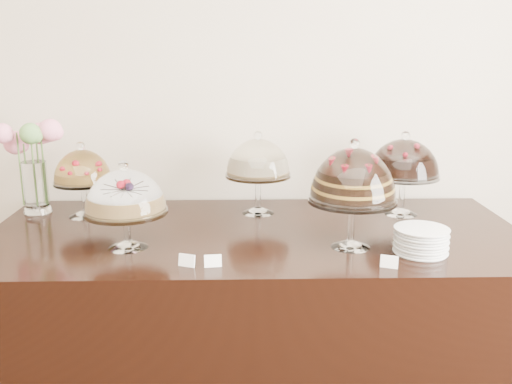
{
  "coord_description": "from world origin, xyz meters",
  "views": [
    {
      "loc": [
        0.2,
        0.21,
        1.64
      ],
      "look_at": [
        0.25,
        2.4,
        1.08
      ],
      "focal_mm": 40.0,
      "sensor_mm": 36.0,
      "label": 1
    }
  ],
  "objects_px": {
    "display_counter": "(256,330)",
    "flower_vase": "(31,155)",
    "cake_stand_dark_choco": "(404,161)",
    "cake_stand_choco_layer": "(353,179)",
    "cake_stand_cheesecake": "(258,161)",
    "plate_stack": "(421,241)",
    "cake_stand_fruit_tart": "(82,171)",
    "cake_stand_sugar_sponge": "(125,196)"
  },
  "relations": [
    {
      "from": "display_counter",
      "to": "flower_vase",
      "type": "bearing_deg",
      "value": 162.78
    },
    {
      "from": "cake_stand_dark_choco",
      "to": "cake_stand_choco_layer",
      "type": "bearing_deg",
      "value": -125.72
    },
    {
      "from": "cake_stand_choco_layer",
      "to": "cake_stand_cheesecake",
      "type": "relative_size",
      "value": 1.11
    },
    {
      "from": "flower_vase",
      "to": "plate_stack",
      "type": "relative_size",
      "value": 2.22
    },
    {
      "from": "flower_vase",
      "to": "cake_stand_fruit_tart",
      "type": "bearing_deg",
      "value": -16.47
    },
    {
      "from": "cake_stand_sugar_sponge",
      "to": "cake_stand_fruit_tart",
      "type": "distance_m",
      "value": 0.5
    },
    {
      "from": "cake_stand_choco_layer",
      "to": "cake_stand_dark_choco",
      "type": "height_order",
      "value": "cake_stand_choco_layer"
    },
    {
      "from": "display_counter",
      "to": "cake_stand_sugar_sponge",
      "type": "height_order",
      "value": "cake_stand_sugar_sponge"
    },
    {
      "from": "cake_stand_choco_layer",
      "to": "cake_stand_cheesecake",
      "type": "bearing_deg",
      "value": 125.91
    },
    {
      "from": "display_counter",
      "to": "cake_stand_choco_layer",
      "type": "height_order",
      "value": "cake_stand_choco_layer"
    },
    {
      "from": "cake_stand_cheesecake",
      "to": "flower_vase",
      "type": "xyz_separation_m",
      "value": [
        -1.02,
        0.04,
        0.03
      ]
    },
    {
      "from": "cake_stand_sugar_sponge",
      "to": "cake_stand_dark_choco",
      "type": "distance_m",
      "value": 1.23
    },
    {
      "from": "cake_stand_sugar_sponge",
      "to": "cake_stand_fruit_tart",
      "type": "relative_size",
      "value": 1.0
    },
    {
      "from": "cake_stand_dark_choco",
      "to": "plate_stack",
      "type": "bearing_deg",
      "value": -97.28
    },
    {
      "from": "cake_stand_cheesecake",
      "to": "plate_stack",
      "type": "height_order",
      "value": "cake_stand_cheesecake"
    },
    {
      "from": "cake_stand_cheesecake",
      "to": "plate_stack",
      "type": "xyz_separation_m",
      "value": [
        0.58,
        -0.54,
        -0.19
      ]
    },
    {
      "from": "cake_stand_dark_choco",
      "to": "plate_stack",
      "type": "xyz_separation_m",
      "value": [
        -0.06,
        -0.5,
        -0.2
      ]
    },
    {
      "from": "plate_stack",
      "to": "cake_stand_choco_layer",
      "type": "bearing_deg",
      "value": 163.94
    },
    {
      "from": "display_counter",
      "to": "cake_stand_sugar_sponge",
      "type": "bearing_deg",
      "value": -159.58
    },
    {
      "from": "cake_stand_fruit_tart",
      "to": "cake_stand_cheesecake",
      "type": "bearing_deg",
      "value": 2.12
    },
    {
      "from": "cake_stand_choco_layer",
      "to": "cake_stand_cheesecake",
      "type": "xyz_separation_m",
      "value": [
        -0.34,
        0.47,
        -0.02
      ]
    },
    {
      "from": "cake_stand_dark_choco",
      "to": "cake_stand_fruit_tart",
      "type": "relative_size",
      "value": 1.12
    },
    {
      "from": "flower_vase",
      "to": "cake_stand_dark_choco",
      "type": "bearing_deg",
      "value": -2.63
    },
    {
      "from": "display_counter",
      "to": "cake_stand_dark_choco",
      "type": "height_order",
      "value": "cake_stand_dark_choco"
    },
    {
      "from": "cake_stand_fruit_tart",
      "to": "flower_vase",
      "type": "xyz_separation_m",
      "value": [
        -0.24,
        0.07,
        0.06
      ]
    },
    {
      "from": "display_counter",
      "to": "cake_stand_dark_choco",
      "type": "bearing_deg",
      "value": 19.36
    },
    {
      "from": "cake_stand_choco_layer",
      "to": "cake_stand_dark_choco",
      "type": "bearing_deg",
      "value": 54.28
    },
    {
      "from": "cake_stand_dark_choco",
      "to": "flower_vase",
      "type": "bearing_deg",
      "value": 177.37
    },
    {
      "from": "cake_stand_cheesecake",
      "to": "cake_stand_dark_choco",
      "type": "height_order",
      "value": "cake_stand_dark_choco"
    },
    {
      "from": "cake_stand_dark_choco",
      "to": "cake_stand_cheesecake",
      "type": "bearing_deg",
      "value": 177.0
    },
    {
      "from": "cake_stand_sugar_sponge",
      "to": "plate_stack",
      "type": "distance_m",
      "value": 1.1
    },
    {
      "from": "flower_vase",
      "to": "plate_stack",
      "type": "xyz_separation_m",
      "value": [
        1.6,
        -0.58,
        -0.22
      ]
    },
    {
      "from": "cake_stand_dark_choco",
      "to": "plate_stack",
      "type": "height_order",
      "value": "cake_stand_dark_choco"
    },
    {
      "from": "cake_stand_sugar_sponge",
      "to": "cake_stand_cheesecake",
      "type": "bearing_deg",
      "value": 41.64
    },
    {
      "from": "cake_stand_sugar_sponge",
      "to": "cake_stand_dark_choco",
      "type": "bearing_deg",
      "value": 19.81
    },
    {
      "from": "cake_stand_fruit_tart",
      "to": "flower_vase",
      "type": "relative_size",
      "value": 0.78
    },
    {
      "from": "display_counter",
      "to": "cake_stand_dark_choco",
      "type": "distance_m",
      "value": 0.99
    },
    {
      "from": "display_counter",
      "to": "cake_stand_fruit_tart",
      "type": "bearing_deg",
      "value": 162.54
    },
    {
      "from": "plate_stack",
      "to": "cake_stand_dark_choco",
      "type": "bearing_deg",
      "value": 82.72
    },
    {
      "from": "cake_stand_cheesecake",
      "to": "cake_stand_fruit_tart",
      "type": "height_order",
      "value": "cake_stand_cheesecake"
    },
    {
      "from": "cake_stand_sugar_sponge",
      "to": "flower_vase",
      "type": "xyz_separation_m",
      "value": [
        -0.51,
        0.49,
        0.06
      ]
    },
    {
      "from": "cake_stand_sugar_sponge",
      "to": "cake_stand_choco_layer",
      "type": "distance_m",
      "value": 0.85
    }
  ]
}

